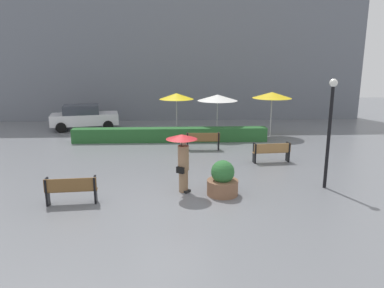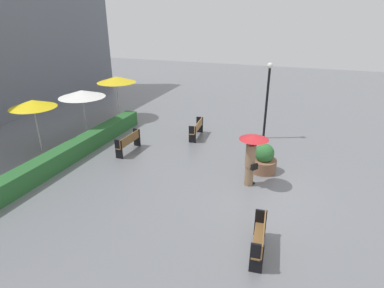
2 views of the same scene
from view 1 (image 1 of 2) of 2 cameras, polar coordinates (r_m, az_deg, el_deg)
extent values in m
plane|color=slate|center=(12.49, -3.45, -8.29)|extent=(60.00, 60.00, 0.00)
cube|color=brown|center=(18.61, 1.71, 0.51)|extent=(1.69, 0.30, 0.04)
cube|color=brown|center=(18.41, 1.74, 1.09)|extent=(1.69, 0.09, 0.41)
cube|color=black|center=(18.57, -0.70, 0.44)|extent=(0.07, 0.35, 0.89)
cube|color=black|center=(18.64, 4.12, 0.45)|extent=(0.07, 0.35, 0.89)
cube|color=brown|center=(12.46, -18.15, -6.83)|extent=(1.62, 0.37, 0.04)
cube|color=brown|center=(12.26, -18.34, -6.04)|extent=(1.61, 0.18, 0.42)
cube|color=black|center=(12.61, -21.51, -6.88)|extent=(0.09, 0.34, 0.88)
cube|color=black|center=(12.33, -14.75, -6.83)|extent=(0.09, 0.34, 0.88)
cube|color=#9E7242|center=(16.80, 12.16, -1.23)|extent=(1.69, 0.41, 0.04)
cube|color=#9E7242|center=(16.61, 12.37, -0.62)|extent=(1.67, 0.19, 0.40)
cube|color=black|center=(16.55, 9.65, -1.40)|extent=(0.09, 0.37, 0.88)
cube|color=black|center=(17.06, 14.63, -1.20)|extent=(0.09, 0.37, 0.88)
cylinder|color=#8C6B4C|center=(12.88, -1.33, -5.71)|extent=(0.32, 0.32, 0.79)
cube|color=black|center=(12.97, -1.10, -7.25)|extent=(0.41, 0.40, 0.08)
cylinder|color=#8C6B4C|center=(12.63, -1.35, -2.16)|extent=(0.38, 0.38, 0.86)
sphere|color=tan|center=(12.50, -1.36, 0.21)|extent=(0.21, 0.21, 0.21)
cube|color=black|center=(12.55, -1.83, -4.07)|extent=(0.29, 0.24, 0.22)
cylinder|color=black|center=(12.47, -1.61, -0.88)|extent=(0.02, 0.02, 0.90)
cone|color=maroon|center=(12.37, -1.63, 1.14)|extent=(1.07, 1.07, 0.16)
cylinder|color=brown|center=(12.68, 4.74, -6.71)|extent=(1.06, 1.06, 0.52)
sphere|color=#2D6B33|center=(12.51, 4.79, -4.33)|extent=(0.80, 0.80, 0.80)
cylinder|color=black|center=(13.73, 20.40, 0.79)|extent=(0.12, 0.12, 3.63)
sphere|color=white|center=(13.47, 21.07, 8.84)|extent=(0.28, 0.28, 0.28)
cylinder|color=silver|center=(22.31, -2.39, 4.47)|extent=(0.06, 0.06, 2.31)
cone|color=yellow|center=(22.16, -2.42, 7.42)|extent=(2.06, 2.06, 0.35)
cylinder|color=silver|center=(21.64, 3.92, 4.16)|extent=(0.06, 0.06, 2.30)
cone|color=white|center=(21.49, 3.97, 7.18)|extent=(2.33, 2.33, 0.35)
cylinder|color=silver|center=(22.20, 12.13, 4.30)|extent=(0.06, 0.06, 2.43)
cone|color=yellow|center=(22.05, 12.29, 7.42)|extent=(2.28, 2.28, 0.35)
cube|color=#28602D|center=(20.45, -3.38, 1.44)|extent=(10.73, 0.70, 0.77)
cube|color=slate|center=(27.62, -3.14, 15.16)|extent=(28.00, 1.20, 10.94)
cube|color=silver|center=(24.91, -16.24, 3.76)|extent=(4.46, 2.55, 0.70)
cube|color=#333842|center=(24.82, -16.80, 5.15)|extent=(2.48, 2.01, 0.55)
cylinder|color=black|center=(25.81, -12.96, 3.48)|extent=(0.67, 0.34, 0.64)
cylinder|color=black|center=(24.08, -12.86, 2.79)|extent=(0.67, 0.34, 0.64)
cylinder|color=black|center=(25.92, -19.29, 3.11)|extent=(0.67, 0.34, 0.64)
cylinder|color=black|center=(24.21, -19.63, 2.40)|extent=(0.67, 0.34, 0.64)
camera|label=2|loc=(14.92, -48.96, 14.77)|focal=29.51mm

